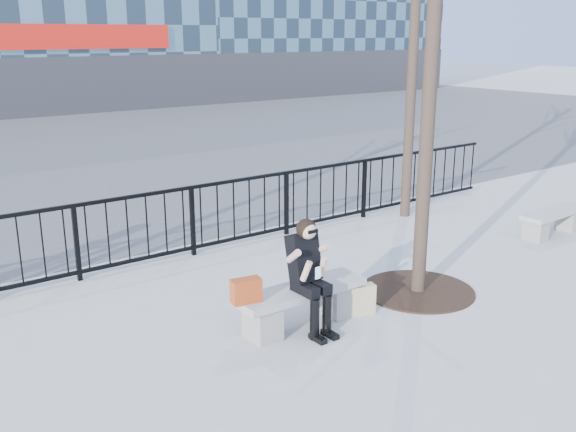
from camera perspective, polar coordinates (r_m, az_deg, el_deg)
ground at (r=7.70m, az=1.18°, el=-9.72°), size 120.00×120.00×0.00m
railing at (r=9.89m, az=-9.51°, el=-0.62°), size 14.00×0.06×1.10m
tree_grate at (r=8.82m, az=11.45°, el=-6.50°), size 1.50×1.50×0.02m
bench_main at (r=7.57m, az=1.19°, el=-7.67°), size 1.65×0.46×0.49m
bench_second at (r=11.83m, az=22.48°, el=-0.33°), size 1.46×0.41×0.43m
seated_woman at (r=7.31m, az=1.98°, el=-5.42°), size 0.50×0.64×1.34m
handbag at (r=7.06m, az=-3.75°, el=-6.64°), size 0.35×0.21×0.27m
shopping_bag at (r=7.97m, az=6.32°, el=-7.41°), size 0.42×0.25×0.38m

